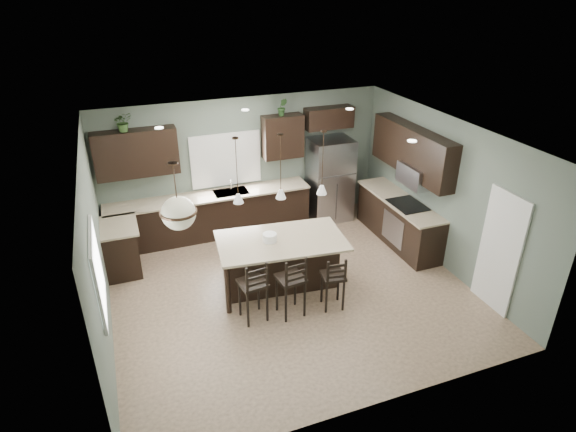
% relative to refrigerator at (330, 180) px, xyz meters
% --- Properties ---
extents(ground, '(6.00, 6.00, 0.00)m').
position_rel_refrigerator_xyz_m(ground, '(-1.82, -2.34, -0.93)').
color(ground, '#9E8466').
rests_on(ground, ground).
extents(pantry_door, '(0.04, 0.82, 2.04)m').
position_rel_refrigerator_xyz_m(pantry_door, '(1.16, -3.89, 0.09)').
color(pantry_door, white).
rests_on(pantry_door, ground).
extents(window_back, '(1.35, 0.02, 1.00)m').
position_rel_refrigerator_xyz_m(window_back, '(-2.22, 0.40, 0.62)').
color(window_back, white).
rests_on(window_back, room_shell).
extents(window_left, '(0.02, 1.10, 1.00)m').
position_rel_refrigerator_xyz_m(window_left, '(-4.80, -3.14, 0.62)').
color(window_left, white).
rests_on(window_left, room_shell).
extents(left_return_cabs, '(0.60, 0.90, 0.90)m').
position_rel_refrigerator_xyz_m(left_return_cabs, '(-4.52, -0.64, -0.48)').
color(left_return_cabs, black).
rests_on(left_return_cabs, ground).
extents(left_return_countertop, '(0.66, 0.96, 0.04)m').
position_rel_refrigerator_xyz_m(left_return_countertop, '(-4.50, -0.64, -0.01)').
color(left_return_countertop, beige).
rests_on(left_return_countertop, left_return_cabs).
extents(back_lower_cabs, '(4.20, 0.60, 0.90)m').
position_rel_refrigerator_xyz_m(back_lower_cabs, '(-2.67, 0.11, -0.48)').
color(back_lower_cabs, black).
rests_on(back_lower_cabs, ground).
extents(back_countertop, '(4.20, 0.66, 0.04)m').
position_rel_refrigerator_xyz_m(back_countertop, '(-2.67, 0.09, -0.01)').
color(back_countertop, beige).
rests_on(back_countertop, back_lower_cabs).
extents(sink_inset, '(0.70, 0.45, 0.01)m').
position_rel_refrigerator_xyz_m(sink_inset, '(-2.22, 0.09, 0.01)').
color(sink_inset, gray).
rests_on(sink_inset, back_countertop).
extents(faucet, '(0.02, 0.02, 0.28)m').
position_rel_refrigerator_xyz_m(faucet, '(-2.22, 0.06, 0.16)').
color(faucet, silver).
rests_on(faucet, back_countertop).
extents(back_upper_left, '(1.55, 0.34, 0.90)m').
position_rel_refrigerator_xyz_m(back_upper_left, '(-3.97, 0.24, 1.02)').
color(back_upper_left, black).
rests_on(back_upper_left, room_shell).
extents(back_upper_right, '(0.85, 0.34, 0.90)m').
position_rel_refrigerator_xyz_m(back_upper_right, '(-1.02, 0.24, 1.02)').
color(back_upper_right, black).
rests_on(back_upper_right, room_shell).
extents(fridge_header, '(1.05, 0.34, 0.45)m').
position_rel_refrigerator_xyz_m(fridge_header, '(0.03, 0.24, 1.32)').
color(fridge_header, black).
rests_on(fridge_header, room_shell).
extents(right_lower_cabs, '(0.60, 2.35, 0.90)m').
position_rel_refrigerator_xyz_m(right_lower_cabs, '(0.88, -1.46, -0.48)').
color(right_lower_cabs, black).
rests_on(right_lower_cabs, ground).
extents(right_countertop, '(0.66, 2.35, 0.04)m').
position_rel_refrigerator_xyz_m(right_countertop, '(0.86, -1.46, -0.01)').
color(right_countertop, beige).
rests_on(right_countertop, right_lower_cabs).
extents(cooktop, '(0.58, 0.75, 0.02)m').
position_rel_refrigerator_xyz_m(cooktop, '(0.86, -1.74, 0.02)').
color(cooktop, black).
rests_on(cooktop, right_countertop).
extents(wall_oven_front, '(0.01, 0.72, 0.60)m').
position_rel_refrigerator_xyz_m(wall_oven_front, '(0.58, -1.74, -0.48)').
color(wall_oven_front, gray).
rests_on(wall_oven_front, right_lower_cabs).
extents(right_upper_cabs, '(0.34, 2.35, 0.90)m').
position_rel_refrigerator_xyz_m(right_upper_cabs, '(1.01, -1.46, 1.02)').
color(right_upper_cabs, black).
rests_on(right_upper_cabs, room_shell).
extents(microwave, '(0.40, 0.75, 0.40)m').
position_rel_refrigerator_xyz_m(microwave, '(0.96, -1.74, 0.62)').
color(microwave, gray).
rests_on(microwave, right_upper_cabs).
extents(refrigerator, '(0.90, 0.74, 1.85)m').
position_rel_refrigerator_xyz_m(refrigerator, '(0.00, 0.00, 0.00)').
color(refrigerator, '#92929A').
rests_on(refrigerator, ground).
extents(kitchen_island, '(2.30, 1.47, 0.92)m').
position_rel_refrigerator_xyz_m(kitchen_island, '(-1.91, -2.13, -0.46)').
color(kitchen_island, black).
rests_on(kitchen_island, ground).
extents(serving_dish, '(0.24, 0.24, 0.14)m').
position_rel_refrigerator_xyz_m(serving_dish, '(-2.11, -2.11, 0.07)').
color(serving_dish, white).
rests_on(serving_dish, kitchen_island).
extents(bar_stool_left, '(0.46, 0.46, 1.11)m').
position_rel_refrigerator_xyz_m(bar_stool_left, '(-2.65, -2.86, -0.37)').
color(bar_stool_left, black).
rests_on(bar_stool_left, ground).
extents(bar_stool_center, '(0.46, 0.46, 1.12)m').
position_rel_refrigerator_xyz_m(bar_stool_center, '(-2.05, -2.95, -0.36)').
color(bar_stool_center, black).
rests_on(bar_stool_center, ground).
extents(bar_stool_right, '(0.42, 0.42, 0.99)m').
position_rel_refrigerator_xyz_m(bar_stool_right, '(-1.34, -3.02, -0.43)').
color(bar_stool_right, black).
rests_on(bar_stool_right, ground).
extents(pendant_left, '(0.17, 0.17, 1.10)m').
position_rel_refrigerator_xyz_m(pendant_left, '(-2.61, -2.06, 1.32)').
color(pendant_left, silver).
rests_on(pendant_left, room_shell).
extents(pendant_center, '(0.17, 0.17, 1.10)m').
position_rel_refrigerator_xyz_m(pendant_center, '(-1.91, -2.13, 1.32)').
color(pendant_center, white).
rests_on(pendant_center, room_shell).
extents(pendant_right, '(0.17, 0.17, 1.10)m').
position_rel_refrigerator_xyz_m(pendant_right, '(-1.22, -2.21, 1.32)').
color(pendant_right, white).
rests_on(pendant_right, room_shell).
extents(chandelier, '(0.52, 0.52, 0.99)m').
position_rel_refrigerator_xyz_m(chandelier, '(-3.65, -2.81, 1.38)').
color(chandelier, beige).
rests_on(chandelier, room_shell).
extents(plant_back_left, '(0.37, 0.34, 0.36)m').
position_rel_refrigerator_xyz_m(plant_back_left, '(-4.12, 0.21, 1.65)').
color(plant_back_left, '#305023').
rests_on(plant_back_left, back_upper_left).
extents(plant_back_right, '(0.24, 0.21, 0.36)m').
position_rel_refrigerator_xyz_m(plant_back_right, '(-1.03, 0.21, 1.65)').
color(plant_back_right, '#274A20').
rests_on(plant_back_right, back_upper_right).
extents(room_shell, '(6.00, 6.00, 6.00)m').
position_rel_refrigerator_xyz_m(room_shell, '(-1.82, -2.34, 0.77)').
color(room_shell, slate).
rests_on(room_shell, ground).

